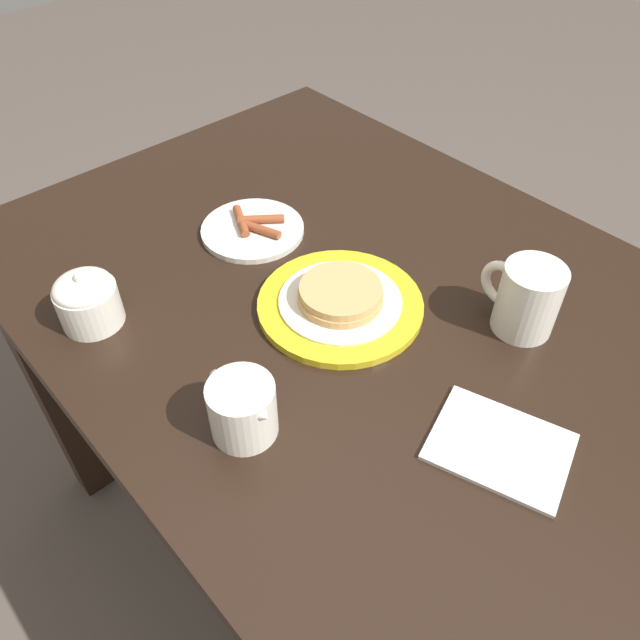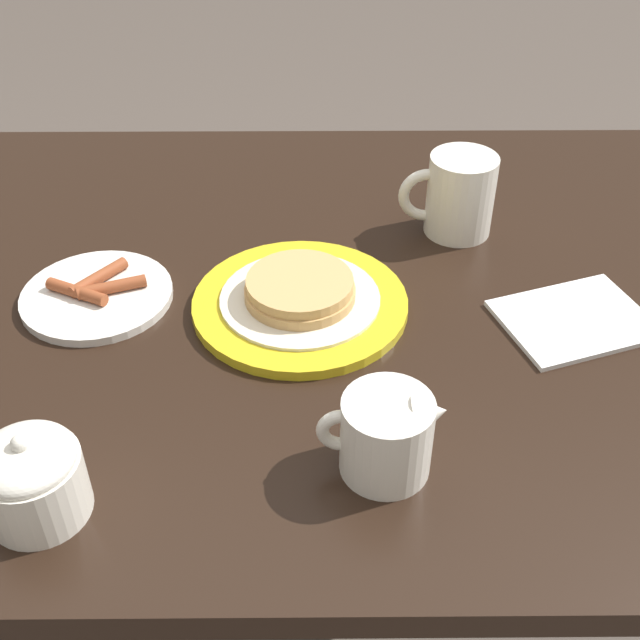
{
  "view_description": "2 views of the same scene",
  "coord_description": "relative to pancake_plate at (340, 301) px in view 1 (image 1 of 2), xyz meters",
  "views": [
    {
      "loc": [
        -0.43,
        0.5,
        1.38
      ],
      "look_at": [
        0.02,
        0.1,
        0.79
      ],
      "focal_mm": 35.0,
      "sensor_mm": 36.0,
      "label": 1
    },
    {
      "loc": [
        0.02,
        0.74,
        1.3
      ],
      "look_at": [
        0.02,
        0.1,
        0.79
      ],
      "focal_mm": 45.0,
      "sensor_mm": 36.0,
      "label": 2
    }
  ],
  "objects": [
    {
      "name": "side_plate_bacon",
      "position": [
        0.23,
        -0.02,
        -0.01
      ],
      "size": [
        0.17,
        0.17,
        0.02
      ],
      "color": "silver",
      "rests_on": "dining_table"
    },
    {
      "name": "ground_plane",
      "position": [
        -0.04,
        -0.04,
        -0.77
      ],
      "size": [
        8.0,
        8.0,
        0.0
      ],
      "primitive_type": "plane",
      "color": "#51473F"
    },
    {
      "name": "dining_table",
      "position": [
        -0.04,
        -0.04,
        -0.15
      ],
      "size": [
        1.25,
        0.83,
        0.76
      ],
      "color": "black",
      "rests_on": "ground_plane"
    },
    {
      "name": "napkin",
      "position": [
        -0.3,
        0.03,
        -0.01
      ],
      "size": [
        0.19,
        0.16,
        0.01
      ],
      "color": "white",
      "rests_on": "dining_table"
    },
    {
      "name": "coffee_mug",
      "position": [
        -0.19,
        -0.16,
        0.04
      ],
      "size": [
        0.12,
        0.08,
        0.1
      ],
      "color": "silver",
      "rests_on": "dining_table"
    },
    {
      "name": "creamer_pitcher",
      "position": [
        -0.08,
        0.23,
        0.03
      ],
      "size": [
        0.12,
        0.08,
        0.09
      ],
      "color": "silver",
      "rests_on": "dining_table"
    },
    {
      "name": "sugar_bowl",
      "position": [
        0.21,
        0.28,
        0.03
      ],
      "size": [
        0.09,
        0.09,
        0.09
      ],
      "color": "silver",
      "rests_on": "dining_table"
    },
    {
      "name": "pancake_plate",
      "position": [
        0.0,
        0.0,
        0.0
      ],
      "size": [
        0.24,
        0.24,
        0.04
      ],
      "color": "gold",
      "rests_on": "dining_table"
    }
  ]
}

